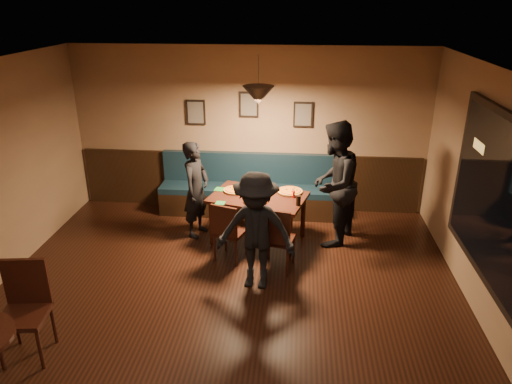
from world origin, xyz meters
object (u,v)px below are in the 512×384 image
(diner_left, at_px, (196,189))
(diner_right, at_px, (334,184))
(soda_glass, at_px, (298,200))
(chair_near_left, at_px, (230,230))
(chair_near_right, at_px, (278,237))
(dining_table, at_px, (258,218))
(diner_front, at_px, (256,231))
(tabasco_bottle, at_px, (294,194))
(booth_bench, at_px, (248,186))
(cafe_chair_far, at_px, (23,314))

(diner_left, distance_m, diner_right, 2.10)
(diner_left, relative_size, soda_glass, 10.20)
(chair_near_left, distance_m, chair_near_right, 0.72)
(dining_table, distance_m, chair_near_left, 0.68)
(diner_front, bearing_deg, tabasco_bottle, 77.13)
(dining_table, relative_size, chair_near_left, 1.55)
(chair_near_left, relative_size, diner_front, 0.57)
(chair_near_right, relative_size, diner_front, 0.61)
(booth_bench, xyz_separation_m, cafe_chair_far, (-1.89, -3.76, 0.02))
(booth_bench, height_order, diner_right, diner_right)
(dining_table, distance_m, diner_front, 1.31)
(dining_table, distance_m, chair_near_right, 0.86)
(chair_near_right, xyz_separation_m, diner_left, (-1.31, 0.92, 0.28))
(diner_left, xyz_separation_m, diner_front, (1.05, -1.37, 0.02))
(dining_table, xyz_separation_m, soda_glass, (0.60, -0.28, 0.44))
(booth_bench, xyz_separation_m, tabasco_bottle, (0.80, -1.00, 0.31))
(diner_front, bearing_deg, cafe_chair_far, -138.05)
(dining_table, bearing_deg, diner_right, 18.57)
(chair_near_right, xyz_separation_m, tabasco_bottle, (0.19, 0.77, 0.33))
(chair_near_left, xyz_separation_m, chair_near_right, (0.69, -0.20, 0.03))
(diner_front, height_order, tabasco_bottle, diner_front)
(diner_left, distance_m, diner_front, 1.72)
(chair_near_right, distance_m, soda_glass, 0.66)
(booth_bench, xyz_separation_m, dining_table, (0.27, -0.98, -0.13))
(booth_bench, relative_size, chair_near_right, 3.14)
(chair_near_left, bearing_deg, diner_front, -37.81)
(diner_left, distance_m, cafe_chair_far, 3.15)
(dining_table, relative_size, diner_left, 0.91)
(chair_near_left, distance_m, diner_front, 0.85)
(dining_table, relative_size, diner_right, 0.73)
(soda_glass, bearing_deg, booth_bench, 124.39)
(chair_near_left, xyz_separation_m, diner_front, (0.43, -0.65, 0.34))
(cafe_chair_far, bearing_deg, soda_glass, -145.60)
(chair_near_left, relative_size, chair_near_right, 0.93)
(diner_left, height_order, cafe_chair_far, diner_left)
(diner_front, xyz_separation_m, soda_glass, (0.52, 0.96, 0.03))
(booth_bench, bearing_deg, cafe_chair_far, -116.70)
(tabasco_bottle, bearing_deg, chair_near_right, -103.87)
(diner_front, distance_m, soda_glass, 1.09)
(dining_table, bearing_deg, diner_front, -71.24)
(dining_table, height_order, chair_near_right, chair_near_right)
(diner_front, bearing_deg, chair_near_left, 130.53)
(chair_near_left, bearing_deg, chair_near_right, 2.62)
(diner_right, distance_m, tabasco_bottle, 0.61)
(chair_near_right, xyz_separation_m, diner_right, (0.78, 0.86, 0.47))
(diner_front, bearing_deg, chair_near_right, 67.35)
(booth_bench, bearing_deg, dining_table, -74.91)
(chair_near_left, xyz_separation_m, diner_left, (-0.63, 0.71, 0.31))
(dining_table, bearing_deg, booth_bench, 120.09)
(soda_glass, bearing_deg, tabasco_bottle, 104.51)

